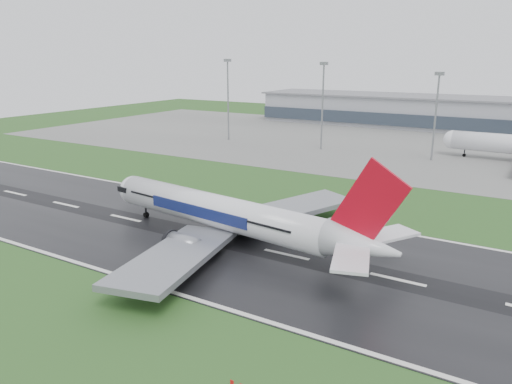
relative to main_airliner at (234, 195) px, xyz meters
The scene contains 8 objects.
ground 32.45m from the main_airliner, ahead, with size 520.00×520.00×0.00m, color #224A1B.
runway 32.43m from the main_airliner, ahead, with size 400.00×45.00×0.10m, color black.
apron 129.48m from the main_airliner, 76.12° to the left, with size 400.00×130.00×0.08m, color slate.
terminal 187.93m from the main_airliner, 80.51° to the left, with size 240.00×36.00×15.00m, color gray.
main_airliner is the anchor object (origin of this frame).
floodmast_0 121.93m from the main_airliner, 124.49° to the left, with size 0.64×0.64×32.70m, color gray.
floodmast_1 103.77m from the main_airliner, 104.38° to the left, with size 0.64×0.64×31.67m, color gray.
floodmast_2 101.66m from the main_airliner, 81.15° to the left, with size 0.64×0.64×28.66m, color gray.
Camera 1 is at (16.85, -72.43, 34.31)m, focal length 33.98 mm.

